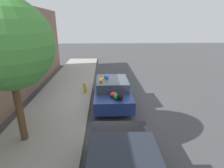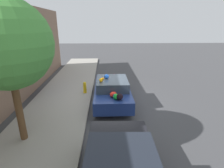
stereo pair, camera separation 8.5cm
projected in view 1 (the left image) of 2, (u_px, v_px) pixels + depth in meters
name	position (u px, v px, depth m)	size (l,w,h in m)	color
ground_plane	(110.00, 101.00, 9.72)	(60.00, 60.00, 0.00)	#424244
sidewalk_curb	(61.00, 101.00, 9.57)	(24.00, 3.20, 0.13)	#9E998E
building_facade	(12.00, 56.00, 8.70)	(18.00, 1.20, 5.18)	#846651
street_tree	(7.00, 45.00, 5.27)	(2.84, 2.84, 4.80)	brown
fire_hydrant	(85.00, 88.00, 10.46)	(0.20, 0.20, 0.70)	gold
art_car	(112.00, 90.00, 9.44)	(4.33, 1.87, 1.59)	navy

